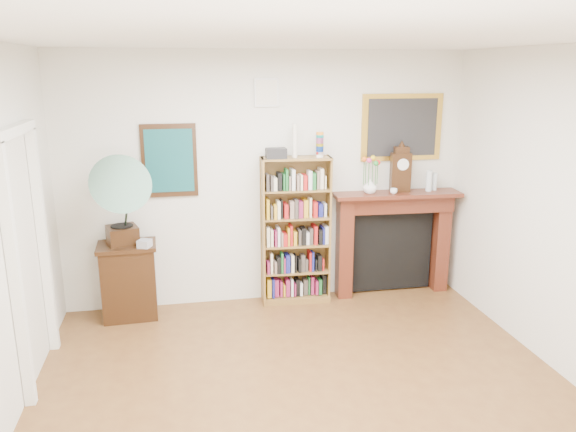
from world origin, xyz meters
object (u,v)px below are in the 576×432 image
Objects in this scene: flower_vase at (370,186)px; bottle_right at (435,182)px; side_cabinet at (129,281)px; fireplace at (393,233)px; bookshelf at (296,223)px; bottle_left at (429,181)px; gramophone at (118,195)px; mantel_clock at (401,170)px; cd_stack at (145,244)px; teacup at (394,191)px.

bottle_right is (0.79, 0.04, 0.02)m from flower_vase.
fireplace is at bearing 0.01° from side_cabinet.
bookshelf reaches higher than bottle_left.
bottle_left is 1.20× the size of bottle_right.
flower_vase is at bearing -177.34° from bottle_right.
fireplace is 0.73m from bottle_left.
side_cabinet is 0.97m from gramophone.
gramophone is at bearing -169.66° from bookshelf.
bottle_right is at bearing 7.16° from mantel_clock.
mantel_clock reaches higher than cd_stack.
mantel_clock is 0.36m from bottle_left.
bottle_right is at bearing -0.70° from side_cabinet.
side_cabinet is at bearing -178.82° from bottle_left.
gramophone reaches higher than side_cabinet.
flower_vase is at bearing 179.80° from bottle_left.
gramophone reaches higher than flower_vase.
mantel_clock is (1.22, 0.03, 0.55)m from bookshelf.
gramophone is at bearing -176.66° from bottle_left.
teacup is (-0.12, -0.11, -0.22)m from mantel_clock.
side_cabinet is 4.92× the size of flower_vase.
mantel_clock reaches higher than side_cabinet.
cd_stack is 2.77m from teacup.
bottle_right is (0.54, 0.11, 0.07)m from teacup.
bottle_left is at bearing -0.20° from flower_vase.
fireplace is 6.14× the size of bottle_left.
side_cabinet is 1.59× the size of mantel_clock.
teacup is at bearing -2.53° from side_cabinet.
teacup is 0.55m from bottle_right.
flower_vase is 0.71m from bottle_left.
cd_stack is 0.50× the size of bottle_left.
cd_stack is at bearing -171.38° from fireplace.
bookshelf reaches higher than teacup.
bottle_left is at bearing -155.73° from bottle_right.
cd_stack is 2.93m from mantel_clock.
fireplace is (3.01, 0.13, 0.32)m from side_cabinet.
bottle_left reaches higher than teacup.
bottle_right is at bearing -12.50° from gramophone.
fireplace is at bearing -11.48° from gramophone.
flower_vase reaches higher than teacup.
teacup reaches higher than fireplace.
gramophone is at bearing 175.12° from cd_stack.
flower_vase is 0.27m from teacup.
gramophone is at bearing -177.53° from teacup.
bottle_right is (3.51, 0.24, -0.04)m from gramophone.
bottle_left is (0.45, 0.07, 0.09)m from teacup.
bookshelf is 9.59× the size of bottle_right.
side_cabinet is at bearing 179.97° from teacup.
bottle_right is (0.47, -0.02, 0.60)m from fireplace.
flower_vase reaches higher than cd_stack.
flower_vase is at bearing -0.96° from side_cabinet.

